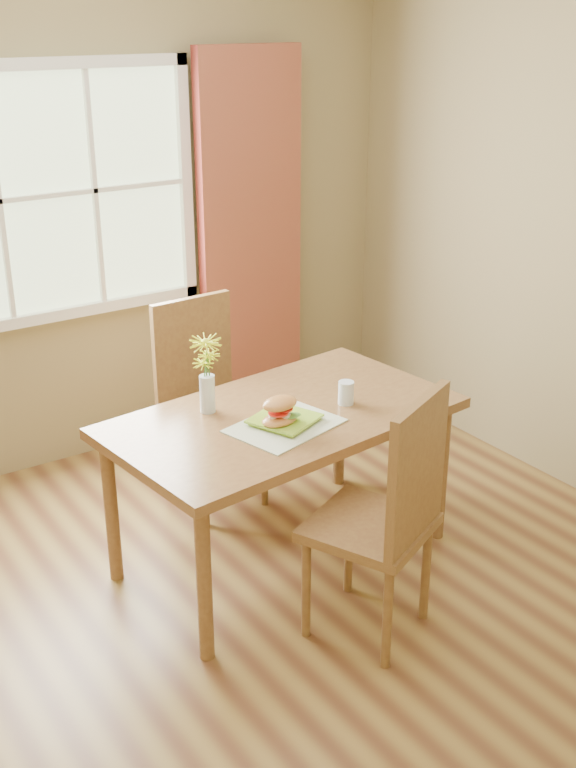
{
  "coord_description": "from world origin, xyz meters",
  "views": [
    {
      "loc": [
        -1.53,
        -2.6,
        2.38
      ],
      "look_at": [
        0.44,
        0.33,
        0.9
      ],
      "focal_mm": 42.0,
      "sensor_mm": 36.0,
      "label": 1
    }
  ],
  "objects_px": {
    "chair_near": "(391,509)",
    "water_glass": "(346,393)",
    "dining_table": "(283,428)",
    "flower_vase": "(206,367)",
    "croissant_sandwich": "(280,411)",
    "chair_far": "(204,393)"
  },
  "relations": [
    {
      "from": "flower_vase",
      "to": "chair_near",
      "type": "bearing_deg",
      "value": -71.33
    },
    {
      "from": "water_glass",
      "to": "chair_far",
      "type": "bearing_deg",
      "value": 110.39
    },
    {
      "from": "croissant_sandwich",
      "to": "dining_table",
      "type": "bearing_deg",
      "value": 47.38
    },
    {
      "from": "water_glass",
      "to": "flower_vase",
      "type": "distance_m",
      "value": 0.64
    },
    {
      "from": "dining_table",
      "to": "water_glass",
      "type": "distance_m",
      "value": 0.33
    },
    {
      "from": "chair_near",
      "to": "water_glass",
      "type": "distance_m",
      "value": 0.71
    },
    {
      "from": "dining_table",
      "to": "chair_far",
      "type": "relative_size",
      "value": 1.52
    },
    {
      "from": "chair_near",
      "to": "croissant_sandwich",
      "type": "distance_m",
      "value": 0.64
    },
    {
      "from": "dining_table",
      "to": "flower_vase",
      "type": "distance_m",
      "value": 0.44
    },
    {
      "from": "dining_table",
      "to": "croissant_sandwich",
      "type": "distance_m",
      "value": 0.22
    },
    {
      "from": "croissant_sandwich",
      "to": "water_glass",
      "type": "distance_m",
      "value": 0.39
    },
    {
      "from": "chair_far",
      "to": "flower_vase",
      "type": "relative_size",
      "value": 3.03
    },
    {
      "from": "chair_near",
      "to": "chair_far",
      "type": "xyz_separation_m",
      "value": [
        -0.04,
        1.42,
        -0.01
      ]
    },
    {
      "from": "chair_far",
      "to": "croissant_sandwich",
      "type": "distance_m",
      "value": 0.88
    },
    {
      "from": "chair_near",
      "to": "dining_table",
      "type": "bearing_deg",
      "value": 68.88
    },
    {
      "from": "chair_near",
      "to": "water_glass",
      "type": "height_order",
      "value": "chair_near"
    },
    {
      "from": "chair_near",
      "to": "croissant_sandwich",
      "type": "relative_size",
      "value": 6.03
    },
    {
      "from": "water_glass",
      "to": "flower_vase",
      "type": "bearing_deg",
      "value": 154.03
    },
    {
      "from": "chair_near",
      "to": "water_glass",
      "type": "xyz_separation_m",
      "value": [
        0.25,
        0.63,
        0.2
      ]
    },
    {
      "from": "chair_near",
      "to": "flower_vase",
      "type": "bearing_deg",
      "value": 84.44
    },
    {
      "from": "chair_far",
      "to": "croissant_sandwich",
      "type": "bearing_deg",
      "value": -98.91
    },
    {
      "from": "chair_far",
      "to": "croissant_sandwich",
      "type": "xyz_separation_m",
      "value": [
        -0.09,
        -0.84,
        0.24
      ]
    }
  ]
}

